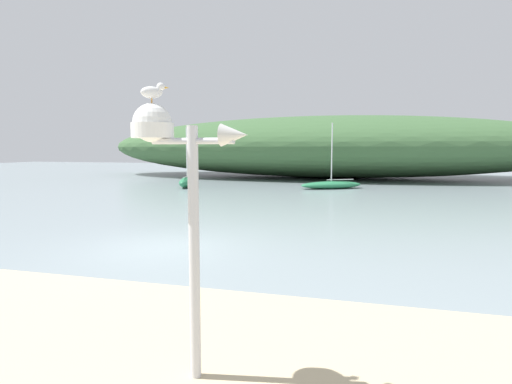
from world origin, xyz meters
The scene contains 6 objects.
ground_plane centered at (0.00, 0.00, 0.00)m, with size 120.00×120.00×0.00m, color gray.
distant_hill centered at (1.80, 30.00, 2.88)m, with size 44.62×15.97×5.76m, color #3D6038.
mast_structure centered at (3.42, -6.34, 2.69)m, with size 1.32×0.46×3.07m.
seagull_on_radar centered at (3.22, -6.33, 3.40)m, with size 0.29×0.24×0.22m.
sailboat_off_point centered at (3.01, 18.49, 0.27)m, with size 4.46×3.30×4.47m.
sailboat_far_right centered at (-6.95, 16.87, 0.39)m, with size 1.50×3.29×4.22m.
Camera 1 is at (5.53, -10.55, 2.79)m, focal length 29.54 mm.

